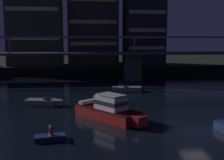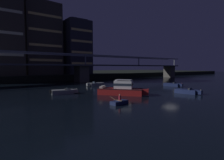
% 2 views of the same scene
% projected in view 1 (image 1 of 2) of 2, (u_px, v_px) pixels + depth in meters
% --- Properties ---
extents(ground_plane, '(400.00, 400.00, 0.00)m').
position_uv_depth(ground_plane, '(196.00, 131.00, 26.86)').
color(ground_plane, black).
extents(far_riverbank, '(240.00, 80.00, 2.20)m').
position_uv_depth(far_riverbank, '(111.00, 60.00, 109.34)').
color(far_riverbank, black).
rests_on(far_riverbank, ground).
extents(river_bridge, '(105.60, 6.40, 9.38)m').
position_uv_depth(river_bridge, '(132.00, 59.00, 61.55)').
color(river_bridge, '#4C4944').
rests_on(river_bridge, ground).
extents(tower_west_tall, '(13.20, 10.06, 28.26)m').
position_uv_depth(tower_west_tall, '(93.00, 12.00, 77.16)').
color(tower_west_tall, '#38332D').
rests_on(tower_west_tall, far_riverbank).
extents(tower_central, '(10.11, 9.31, 22.89)m').
position_uv_depth(tower_central, '(144.00, 22.00, 75.43)').
color(tower_central, '#282833').
rests_on(tower_central, far_riverbank).
extents(cabin_cruiser_near_left, '(7.29, 8.43, 2.79)m').
position_uv_depth(cabin_cruiser_near_left, '(109.00, 110.00, 30.74)').
color(cabin_cruiser_near_left, maroon).
rests_on(cabin_cruiser_near_left, ground).
extents(speedboat_near_right, '(5.23, 2.33, 1.16)m').
position_uv_depth(speedboat_near_right, '(128.00, 89.00, 47.71)').
color(speedboat_near_right, gray).
rests_on(speedboat_near_right, ground).
extents(speedboat_mid_center, '(5.21, 2.65, 1.16)m').
position_uv_depth(speedboat_mid_center, '(43.00, 102.00, 37.41)').
color(speedboat_mid_center, gray).
rests_on(speedboat_mid_center, ground).
extents(dinghy_with_paddler, '(2.73, 2.53, 1.36)m').
position_uv_depth(dinghy_with_paddler, '(50.00, 137.00, 24.26)').
color(dinghy_with_paddler, '#19234C').
rests_on(dinghy_with_paddler, ground).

